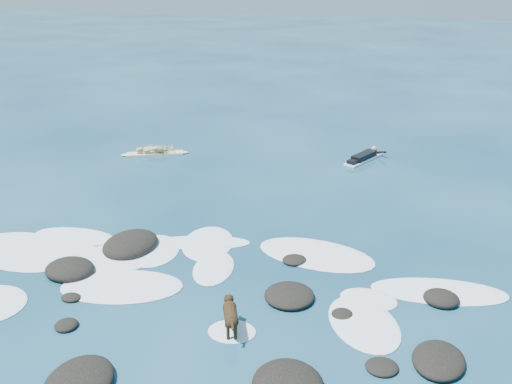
# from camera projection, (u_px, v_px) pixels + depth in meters

# --- Properties ---
(ground) EXTENTS (160.00, 160.00, 0.00)m
(ground) POSITION_uv_depth(u_px,v_px,m) (189.00, 277.00, 15.01)
(ground) COLOR #0A2642
(ground) RESTS_ON ground
(reef_rocks) EXTENTS (14.53, 7.58, 0.57)m
(reef_rocks) POSITION_uv_depth(u_px,v_px,m) (164.00, 318.00, 13.06)
(reef_rocks) COLOR black
(reef_rocks) RESTS_ON ground
(breaking_foam) EXTENTS (15.96, 6.87, 0.12)m
(breaking_foam) POSITION_uv_depth(u_px,v_px,m) (150.00, 269.00, 15.37)
(breaking_foam) COLOR white
(breaking_foam) RESTS_ON ground
(standing_surfer_rig) EXTENTS (2.84, 1.21, 1.65)m
(standing_surfer_rig) POSITION_uv_depth(u_px,v_px,m) (154.00, 140.00, 24.33)
(standing_surfer_rig) COLOR beige
(standing_surfer_rig) RESTS_ON ground
(paddling_surfer_rig) EXTENTS (1.76, 2.33, 0.44)m
(paddling_surfer_rig) POSITION_uv_depth(u_px,v_px,m) (364.00, 157.00, 23.80)
(paddling_surfer_rig) COLOR white
(paddling_surfer_rig) RESTS_ON ground
(dog) EXTENTS (0.54, 1.20, 0.78)m
(dog) POSITION_uv_depth(u_px,v_px,m) (230.00, 313.00, 12.54)
(dog) COLOR black
(dog) RESTS_ON ground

